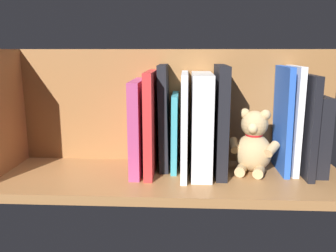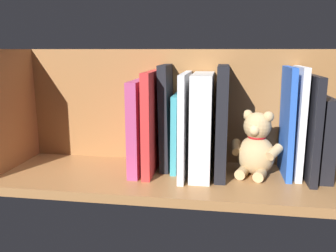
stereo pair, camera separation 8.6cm
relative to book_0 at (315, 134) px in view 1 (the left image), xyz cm
name	(u,v)px [view 1 (the left image)]	position (x,y,z in cm)	size (l,w,h in cm)	color
ground_plane	(168,178)	(37.05, 4.30, -10.88)	(88.22, 29.24, 2.20)	#9E6B3D
shelf_back_panel	(170,106)	(37.05, -8.08, 5.57)	(88.22, 1.50, 30.70)	#936034
book_0	(315,134)	(0.00, 0.00, 0.00)	(3.11, 13.85, 19.56)	black
book_1	(304,125)	(3.37, 1.24, 2.63)	(1.69, 16.34, 24.81)	black
book_2	(292,119)	(5.95, -0.39, 3.57)	(1.54, 13.08, 26.71)	silver
book_3	(282,120)	(8.42, -0.11, 3.54)	(1.45, 13.64, 26.64)	blue
teddy_bear	(253,144)	(15.55, 0.96, -2.69)	(12.37, 12.26, 16.13)	tan
book_4	(220,120)	(24.13, 1.50, 3.67)	(2.64, 16.85, 26.91)	black
dictionary_thick_white	(201,124)	(28.87, 2.15, 2.72)	(4.91, 17.95, 25.01)	silver
book_5	(184,124)	(33.06, 2.58, 2.80)	(1.53, 19.00, 25.17)	silver
book_6	(175,132)	(35.54, -0.52, 0.02)	(1.48, 12.81, 19.61)	teal
book_7	(164,117)	(38.36, -1.10, 3.66)	(2.21, 11.65, 26.89)	black
book_8	(151,122)	(41.47, 1.90, 2.94)	(2.07, 17.64, 25.45)	red
book_9	(138,126)	(44.78, 1.75, 1.85)	(2.61, 17.35, 23.26)	#B23F72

